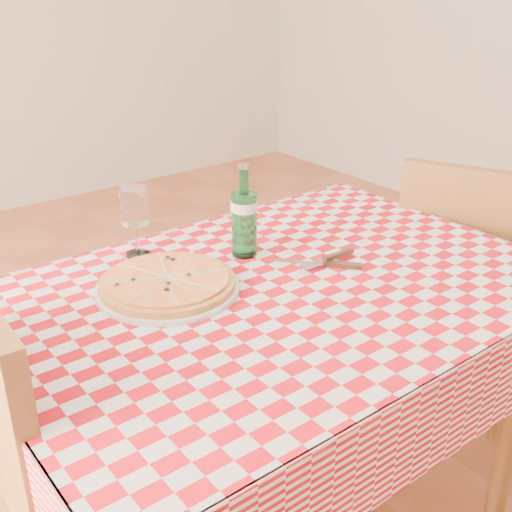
{
  "coord_description": "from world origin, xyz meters",
  "views": [
    {
      "loc": [
        -0.85,
        -1.0,
        1.44
      ],
      "look_at": [
        -0.02,
        0.06,
        0.82
      ],
      "focal_mm": 45.0,
      "sensor_mm": 36.0,
      "label": 1
    }
  ],
  "objects_px": {
    "pizza_plate": "(167,282)",
    "water_bottle": "(244,211)",
    "wine_glass": "(135,222)",
    "chair_near": "(464,276)",
    "dining_table": "(278,323)"
  },
  "relations": [
    {
      "from": "pizza_plate",
      "to": "water_bottle",
      "type": "bearing_deg",
      "value": 11.11
    },
    {
      "from": "wine_glass",
      "to": "water_bottle",
      "type": "bearing_deg",
      "value": -36.96
    },
    {
      "from": "pizza_plate",
      "to": "wine_glass",
      "type": "height_order",
      "value": "wine_glass"
    },
    {
      "from": "chair_near",
      "to": "water_bottle",
      "type": "distance_m",
      "value": 0.86
    },
    {
      "from": "pizza_plate",
      "to": "wine_glass",
      "type": "distance_m",
      "value": 0.23
    },
    {
      "from": "dining_table",
      "to": "water_bottle",
      "type": "relative_size",
      "value": 5.04
    },
    {
      "from": "water_bottle",
      "to": "wine_glass",
      "type": "distance_m",
      "value": 0.27
    },
    {
      "from": "dining_table",
      "to": "wine_glass",
      "type": "xyz_separation_m",
      "value": [
        -0.17,
        0.35,
        0.19
      ]
    },
    {
      "from": "dining_table",
      "to": "pizza_plate",
      "type": "bearing_deg",
      "value": 146.74
    },
    {
      "from": "dining_table",
      "to": "water_bottle",
      "type": "bearing_deg",
      "value": 77.09
    },
    {
      "from": "chair_near",
      "to": "water_bottle",
      "type": "bearing_deg",
      "value": 144.57
    },
    {
      "from": "chair_near",
      "to": "pizza_plate",
      "type": "xyz_separation_m",
      "value": [
        -1.03,
        0.1,
        0.26
      ]
    },
    {
      "from": "dining_table",
      "to": "pizza_plate",
      "type": "distance_m",
      "value": 0.28
    },
    {
      "from": "dining_table",
      "to": "wine_glass",
      "type": "bearing_deg",
      "value": 116.15
    },
    {
      "from": "pizza_plate",
      "to": "wine_glass",
      "type": "relative_size",
      "value": 1.82
    }
  ]
}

